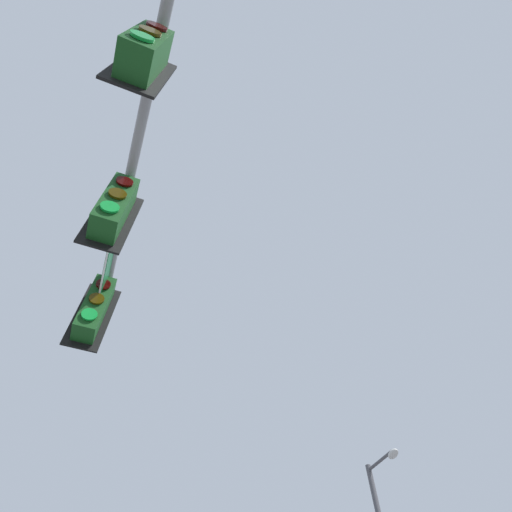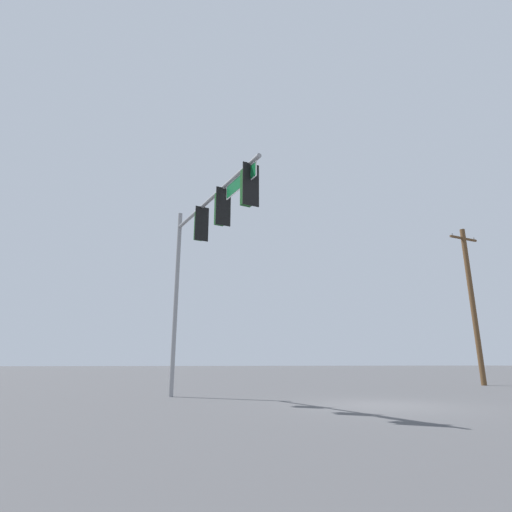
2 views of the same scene
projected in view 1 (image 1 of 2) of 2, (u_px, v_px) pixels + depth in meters
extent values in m
cylinder|color=gray|center=(141.00, 126.00, 5.10)|extent=(6.72, 1.82, 0.14)
cube|color=black|center=(142.00, 71.00, 4.09)|extent=(0.16, 0.51, 1.30)
cube|color=#144719|center=(146.00, 52.00, 3.98)|extent=(0.43, 0.40, 1.10)
cylinder|color=#144719|center=(158.00, 42.00, 4.47)|extent=(0.04, 0.04, 0.12)
cylinder|color=#340503|center=(157.00, 26.00, 4.13)|extent=(0.08, 0.22, 0.22)
cylinder|color=#392D05|center=(150.00, 31.00, 3.87)|extent=(0.08, 0.22, 0.22)
cylinder|color=green|center=(142.00, 36.00, 3.61)|extent=(0.08, 0.22, 0.22)
cube|color=black|center=(113.00, 219.00, 5.15)|extent=(0.16, 0.51, 1.30)
cube|color=#144719|center=(115.00, 207.00, 5.04)|extent=(0.43, 0.40, 1.10)
cylinder|color=#144719|center=(127.00, 185.00, 5.53)|extent=(0.04, 0.04, 0.12)
cylinder|color=#340503|center=(125.00, 182.00, 5.19)|extent=(0.08, 0.22, 0.22)
cylinder|color=#392D05|center=(118.00, 194.00, 4.93)|extent=(0.08, 0.22, 0.22)
cylinder|color=green|center=(110.00, 207.00, 4.67)|extent=(0.08, 0.22, 0.22)
cube|color=black|center=(93.00, 316.00, 6.21)|extent=(0.16, 0.51, 1.30)
cube|color=#144719|center=(95.00, 308.00, 6.10)|extent=(0.43, 0.40, 1.10)
cylinder|color=#144719|center=(107.00, 282.00, 6.59)|extent=(0.04, 0.04, 0.12)
cylinder|color=#340503|center=(103.00, 284.00, 6.26)|extent=(0.08, 0.22, 0.22)
cylinder|color=#392D05|center=(97.00, 299.00, 5.99)|extent=(0.08, 0.22, 0.22)
cylinder|color=green|center=(89.00, 314.00, 5.73)|extent=(0.08, 0.22, 0.22)
cube|color=#0F602D|center=(106.00, 271.00, 6.13)|extent=(1.85, 0.50, 0.42)
cube|color=white|center=(106.00, 271.00, 6.13)|extent=(1.91, 0.50, 0.48)
cylinder|color=#4C4C51|center=(380.00, 461.00, 13.13)|extent=(1.36, 0.47, 0.10)
ellipsoid|color=silver|center=(393.00, 454.00, 12.67)|extent=(0.56, 0.28, 0.20)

